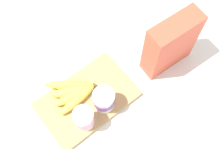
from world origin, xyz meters
name	(u,v)px	position (x,y,z in m)	size (l,w,h in m)	color
ground_plane	(87,100)	(0.00, 0.00, 0.00)	(2.40, 2.40, 0.00)	silver
cutting_board	(87,99)	(0.00, 0.00, 0.01)	(0.34, 0.22, 0.02)	tan
cereal_box	(170,44)	(-0.33, 0.06, 0.12)	(0.19, 0.07, 0.24)	#D85138
yogurt_cup_front	(104,100)	(-0.04, 0.05, 0.06)	(0.08, 0.08, 0.09)	white
yogurt_cup_back	(84,119)	(0.06, 0.07, 0.06)	(0.07, 0.07, 0.09)	white
banana_bunch	(73,92)	(0.02, -0.04, 0.03)	(0.17, 0.15, 0.04)	#DFD947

